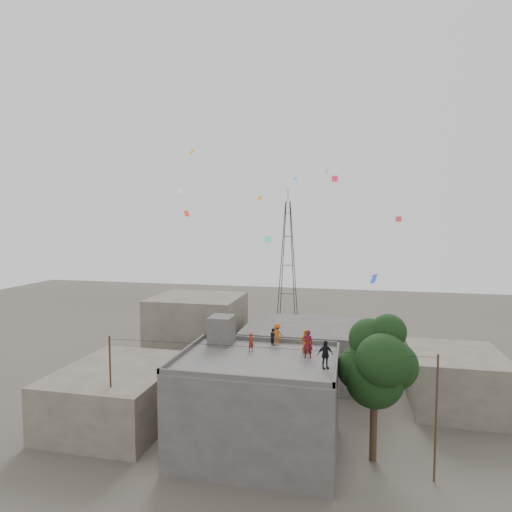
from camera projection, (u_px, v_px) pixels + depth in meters
The scene contains 18 objects.
ground at pixel (258, 451), 27.56m from camera, with size 140.00×140.00×0.00m, color #49433C.
main_building at pixel (258, 405), 27.33m from camera, with size 10.00×8.00×6.10m.
parapet at pixel (258, 356), 27.08m from camera, with size 10.00×8.00×0.30m.
stair_head_box at pixel (221, 330), 30.24m from camera, with size 1.60×1.80×2.00m, color #454241.
neighbor_west at pixel (119, 394), 31.75m from camera, with size 8.00×10.00×4.00m, color #585145.
neighbor_north at pixel (310, 351), 40.56m from camera, with size 12.00×9.00×5.00m, color #454241.
neighbor_northwest at pixel (198, 329), 45.04m from camera, with size 9.00×8.00×7.00m, color #585145.
neighbor_east at pixel (456, 380), 34.07m from camera, with size 7.00×8.00×4.40m, color #585145.
tree at pixel (378, 364), 26.07m from camera, with size 4.90×4.60×9.10m.
utility_line at pixel (261, 402), 25.94m from camera, with size 20.12×0.62×7.40m.
transmission_tower at pixel (288, 259), 66.65m from camera, with size 2.97×2.97×20.01m.
person_red_adult at pixel (308, 344), 27.14m from camera, with size 0.66×0.43×1.80m, color maroon.
person_orange_child at pixel (306, 341), 28.24m from camera, with size 0.75×0.49×1.54m, color #A55D12.
person_dark_child at pixel (273, 336), 30.13m from camera, with size 0.57×0.44×1.17m, color black.
person_dark_adult at pixel (325, 355), 25.15m from camera, with size 0.98×0.41×1.68m, color black.
person_orange_adult at pixel (277, 334), 30.00m from camera, with size 0.99×0.57×1.53m, color #B04D14.
person_red_child at pixel (251, 342), 28.50m from camera, with size 0.45×0.30×1.25m, color maroon.
kites at pixel (286, 209), 33.01m from camera, with size 18.51×17.94×9.06m.
Camera 1 is at (5.69, -25.89, 14.67)m, focal length 30.00 mm.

